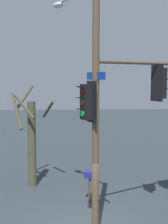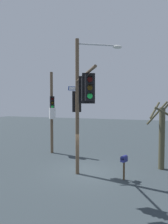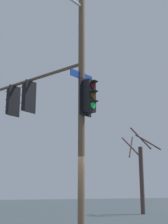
% 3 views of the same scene
% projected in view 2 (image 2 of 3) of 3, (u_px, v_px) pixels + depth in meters
% --- Properties ---
extents(ground_plane, '(80.00, 80.00, 0.00)m').
position_uv_depth(ground_plane, '(84.00, 172.00, 12.26)').
color(ground_plane, '#2F393D').
extents(main_signal_pole_assembly, '(5.85, 3.09, 8.28)m').
position_uv_depth(main_signal_pole_assembly, '(82.00, 95.00, 10.71)').
color(main_signal_pole_assembly, brown).
rests_on(main_signal_pole_assembly, ground).
extents(secondary_pole_assembly, '(0.84, 0.73, 7.08)m').
position_uv_depth(secondary_pole_assembly, '(52.00, 111.00, 16.67)').
color(secondary_pole_assembly, brown).
rests_on(secondary_pole_assembly, ground).
extents(mailbox, '(0.50, 0.39, 1.41)m').
position_uv_depth(mailbox, '(124.00, 161.00, 11.01)').
color(mailbox, '#4C3823').
rests_on(mailbox, ground).
extents(bare_tree_across_street, '(2.15, 2.13, 4.85)m').
position_uv_depth(bare_tree_across_street, '(162.00, 134.00, 12.76)').
color(bare_tree_across_street, '#484531').
rests_on(bare_tree_across_street, ground).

